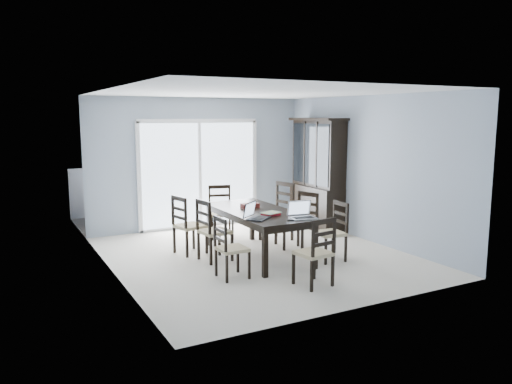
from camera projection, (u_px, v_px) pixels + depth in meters
floor at (258, 256)px, 8.05m from camera, size 5.00×5.00×0.00m
ceiling at (258, 92)px, 7.66m from camera, size 5.00×5.00×0.00m
back_wall at (199, 163)px, 10.04m from camera, size 4.50×0.02×2.60m
wall_left at (113, 185)px, 6.81m from camera, size 0.02×5.00×2.60m
wall_right at (369, 169)px, 8.90m from camera, size 0.02×5.00×2.60m
balcony at (184, 220)px, 11.11m from camera, size 4.50×2.00×0.10m
railing at (169, 187)px, 11.89m from camera, size 4.50×0.06×1.10m
dining_table at (258, 215)px, 7.95m from camera, size 1.00×2.20×0.75m
china_hutch at (317, 175)px, 9.92m from camera, size 0.50×1.38×2.20m
sliding_door at (200, 174)px, 10.05m from camera, size 2.52×0.05×2.18m
chair_left_near at (227, 241)px, 6.86m from camera, size 0.40×0.39×1.01m
chair_left_mid at (210, 224)px, 7.67m from camera, size 0.48×0.47×1.12m
chair_left_far at (185, 219)px, 8.07m from camera, size 0.51×0.50×1.12m
chair_right_near at (335, 225)px, 7.77m from camera, size 0.44×0.42×1.06m
chair_right_mid at (304, 215)px, 8.37m from camera, size 0.55×0.54×1.12m
chair_right_far at (280, 205)px, 9.04m from camera, size 0.56×0.55×1.21m
chair_end_near at (318, 245)px, 6.50m from camera, size 0.45×0.46×1.08m
chair_end_far at (220, 206)px, 9.28m from camera, size 0.52×0.53×1.11m
laptop_dark at (259, 215)px, 7.26m from camera, size 0.43×0.41×0.24m
laptop_silver at (303, 215)px, 7.28m from camera, size 0.40×0.31×0.25m
book_stack at (271, 214)px, 7.55m from camera, size 0.32×0.28×0.04m
cell_phone at (291, 220)px, 7.16m from camera, size 0.13×0.11×0.01m
game_box at (250, 206)px, 8.16m from camera, size 0.29×0.15×0.07m
hot_tub at (174, 199)px, 10.87m from camera, size 1.93×1.77×0.89m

